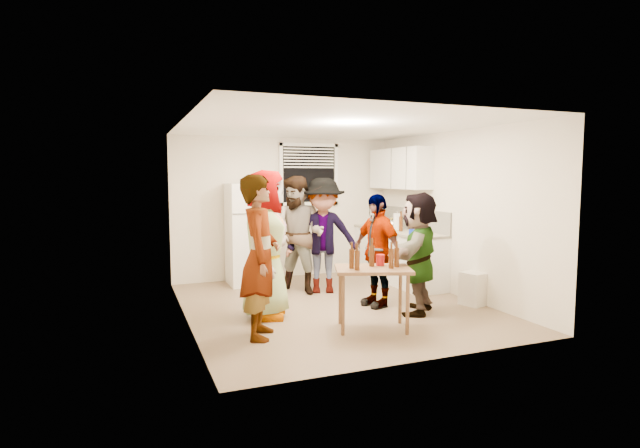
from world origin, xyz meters
name	(u,v)px	position (x,y,z in m)	size (l,w,h in m)	color
room	(333,306)	(0.00, 0.00, 0.00)	(4.00, 4.50, 2.50)	silver
window	(309,174)	(0.45, 2.21, 1.85)	(1.12, 0.10, 1.06)	white
refrigerator	(249,234)	(-0.75, 1.88, 0.85)	(0.70, 0.70, 1.70)	white
counter_lower	(398,256)	(1.70, 1.15, 0.43)	(0.60, 2.20, 0.86)	white
countertop	(398,231)	(1.70, 1.15, 0.88)	(0.64, 2.22, 0.04)	#BFB79C
backsplash	(413,219)	(1.99, 1.15, 1.08)	(0.03, 2.20, 0.36)	#A39F95
upper_cabinets	(400,169)	(1.83, 1.35, 1.95)	(0.34, 1.60, 0.70)	white
kettle	(393,229)	(1.65, 1.25, 0.90)	(0.24, 0.20, 0.20)	silver
paper_towel	(397,230)	(1.68, 1.16, 0.90)	(0.13, 0.13, 0.28)	white
wine_bottle	(379,225)	(1.75, 1.94, 0.90)	(0.08, 0.08, 0.32)	black
beer_bottle_counter	(401,231)	(1.60, 0.90, 0.90)	(0.07, 0.07, 0.25)	#47230C
blue_cup	(412,235)	(1.50, 0.39, 0.90)	(0.09, 0.09, 0.12)	#0D25AA
picture_frame	(393,222)	(1.92, 1.70, 0.98)	(0.02, 0.18, 0.15)	#E6C84A
trash_bin	(474,287)	(1.89, -0.66, 0.25)	(0.32, 0.32, 0.46)	silver
serving_table	(372,329)	(0.02, -1.14, 0.00)	(0.88, 0.59, 0.74)	brown
beer_bottle_table	(372,266)	(0.05, -1.05, 0.74)	(0.06, 0.06, 0.25)	#47230C
red_cup	(380,265)	(0.17, -1.05, 0.74)	(0.10, 0.10, 0.13)	#AF1213
guest_grey	(266,317)	(-1.03, -0.18, 0.00)	(0.93, 1.90, 0.60)	gray
guest_stripe	(261,337)	(-1.29, -0.94, 0.00)	(0.67, 1.84, 0.44)	#141933
guest_back_left	(299,293)	(-0.20, 0.91, 0.00)	(0.89, 1.82, 0.69)	brown
guest_back_right	(323,292)	(0.18, 0.84, 0.00)	(1.16, 1.79, 0.67)	#46464B
guest_black	(376,306)	(0.57, -0.20, 0.00)	(0.92, 1.58, 0.38)	black
guest_orange	(418,312)	(0.92, -0.72, 0.00)	(1.50, 1.61, 0.48)	#E29A51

